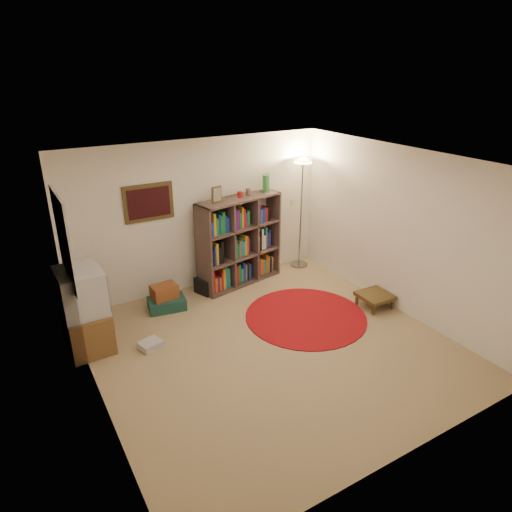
# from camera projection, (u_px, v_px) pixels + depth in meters

# --- Properties ---
(room) EXTENTS (4.54, 4.54, 2.54)m
(room) POSITION_uv_depth(u_px,v_px,m) (268.00, 261.00, 5.75)
(room) COLOR #99805A
(room) RESTS_ON ground
(bookshelf) EXTENTS (1.58, 0.72, 1.84)m
(bookshelf) POSITION_uv_depth(u_px,v_px,m) (238.00, 243.00, 7.78)
(bookshelf) COLOR #4A3631
(bookshelf) RESTS_ON ground
(floor_lamp) EXTENTS (0.44, 0.44, 2.04)m
(floor_lamp) POSITION_uv_depth(u_px,v_px,m) (302.00, 178.00, 8.08)
(floor_lamp) COLOR gray
(floor_lamp) RESTS_ON ground
(floor_fan) EXTENTS (0.38, 0.23, 0.42)m
(floor_fan) POSITION_uv_depth(u_px,v_px,m) (270.00, 260.00, 8.43)
(floor_fan) COLOR black
(floor_fan) RESTS_ON ground
(tv_stand) EXTENTS (0.58, 0.80, 1.14)m
(tv_stand) POSITION_uv_depth(u_px,v_px,m) (85.00, 311.00, 6.02)
(tv_stand) COLOR brown
(tv_stand) RESTS_ON ground
(dvd_box) EXTENTS (0.34, 0.30, 0.09)m
(dvd_box) POSITION_uv_depth(u_px,v_px,m) (150.00, 345.00, 6.18)
(dvd_box) COLOR silver
(dvd_box) RESTS_ON ground
(suitcase) EXTENTS (0.62, 0.45, 0.18)m
(suitcase) POSITION_uv_depth(u_px,v_px,m) (167.00, 304.00, 7.14)
(suitcase) COLOR #163D35
(suitcase) RESTS_ON ground
(wicker_basket) EXTENTS (0.40, 0.30, 0.22)m
(wicker_basket) POSITION_uv_depth(u_px,v_px,m) (164.00, 292.00, 7.08)
(wicker_basket) COLOR brown
(wicker_basket) RESTS_ON suitcase
(duffel_bag) EXTENTS (0.47, 0.44, 0.27)m
(duffel_bag) POSITION_uv_depth(u_px,v_px,m) (209.00, 284.00, 7.69)
(duffel_bag) COLOR black
(duffel_bag) RESTS_ON ground
(red_rug) EXTENTS (1.84, 1.84, 0.02)m
(red_rug) POSITION_uv_depth(u_px,v_px,m) (306.00, 316.00, 6.95)
(red_rug) COLOR maroon
(red_rug) RESTS_ON ground
(side_table) EXTENTS (0.50, 0.50, 0.22)m
(side_table) POSITION_uv_depth(u_px,v_px,m) (375.00, 296.00, 7.17)
(side_table) COLOR #402F16
(side_table) RESTS_ON ground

